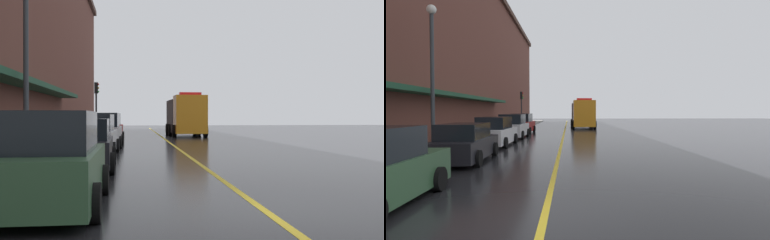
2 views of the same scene
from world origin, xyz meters
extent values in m
plane|color=black|center=(0.00, 25.00, 0.00)|extent=(112.00, 112.00, 0.00)
cube|color=gray|center=(-6.20, 25.00, 0.07)|extent=(2.40, 70.00, 0.15)
cube|color=gold|center=(0.00, 25.00, 0.00)|extent=(0.16, 70.00, 0.01)
cube|color=#19472D|center=(-6.85, 16.00, 3.10)|extent=(1.20, 22.40, 0.24)
cube|color=#2D5133|center=(-3.89, 0.96, 0.61)|extent=(1.93, 4.55, 0.87)
cube|color=black|center=(-3.89, 0.73, 1.41)|extent=(1.72, 2.51, 0.71)
cylinder|color=black|center=(-4.85, 2.36, 0.32)|extent=(0.22, 0.64, 0.64)
cylinder|color=black|center=(-2.94, 2.37, 0.32)|extent=(0.22, 0.64, 0.64)
cylinder|color=black|center=(-2.92, -0.44, 0.32)|extent=(0.22, 0.64, 0.64)
cube|color=black|center=(-3.87, 7.31, 0.57)|extent=(1.85, 4.66, 0.78)
cube|color=black|center=(-3.86, 7.08, 1.28)|extent=(1.63, 2.58, 0.64)
cylinder|color=black|center=(-4.78, 8.73, 0.32)|extent=(0.23, 0.64, 0.64)
cylinder|color=black|center=(-3.01, 8.77, 0.32)|extent=(0.23, 0.64, 0.64)
cylinder|color=black|center=(-4.72, 5.86, 0.32)|extent=(0.23, 0.64, 0.64)
cylinder|color=black|center=(-2.95, 5.90, 0.32)|extent=(0.23, 0.64, 0.64)
cube|color=silver|center=(-3.99, 13.12, 0.61)|extent=(1.91, 4.53, 0.87)
cube|color=black|center=(-4.00, 12.89, 1.40)|extent=(1.67, 2.51, 0.71)
cylinder|color=black|center=(-4.85, 14.53, 0.32)|extent=(0.24, 0.65, 0.64)
cylinder|color=black|center=(-3.05, 14.48, 0.32)|extent=(0.24, 0.65, 0.64)
cylinder|color=black|center=(-4.93, 11.75, 0.32)|extent=(0.24, 0.65, 0.64)
cylinder|color=black|center=(-3.13, 11.70, 0.32)|extent=(0.24, 0.65, 0.64)
cube|color=silver|center=(-3.93, 18.69, 0.64)|extent=(1.93, 4.29, 0.93)
cube|color=black|center=(-3.94, 18.48, 1.48)|extent=(1.71, 2.37, 0.76)
cylinder|color=black|center=(-4.84, 20.03, 0.32)|extent=(0.23, 0.64, 0.64)
cylinder|color=black|center=(-2.97, 19.99, 0.32)|extent=(0.23, 0.64, 0.64)
cylinder|color=black|center=(-4.89, 17.39, 0.32)|extent=(0.23, 0.64, 0.64)
cylinder|color=black|center=(-3.02, 17.35, 0.32)|extent=(0.23, 0.64, 0.64)
cube|color=maroon|center=(-4.00, 24.00, 0.64)|extent=(1.97, 4.44, 0.93)
cube|color=black|center=(-4.01, 23.78, 1.49)|extent=(1.71, 2.47, 0.76)
cylinder|color=black|center=(-4.86, 25.40, 0.32)|extent=(0.24, 0.65, 0.64)
cylinder|color=black|center=(-3.04, 25.33, 0.32)|extent=(0.24, 0.65, 0.64)
cylinder|color=black|center=(-4.96, 22.68, 0.32)|extent=(0.24, 0.65, 0.64)
cylinder|color=black|center=(-3.14, 22.61, 0.32)|extent=(0.24, 0.65, 0.64)
cube|color=orange|center=(2.24, 30.12, 1.83)|extent=(2.55, 2.35, 3.05)
cube|color=#3F3F42|center=(2.14, 34.39, 1.71)|extent=(2.62, 5.63, 2.81)
cube|color=red|center=(2.24, 30.12, 3.47)|extent=(1.76, 0.64, 0.24)
cylinder|color=black|center=(3.50, 30.24, 0.50)|extent=(0.32, 1.01, 1.00)
cylinder|color=black|center=(0.97, 30.18, 0.50)|extent=(0.32, 1.01, 1.00)
cylinder|color=black|center=(3.42, 33.72, 0.50)|extent=(0.32, 1.01, 1.00)
cylinder|color=black|center=(0.89, 33.66, 0.50)|extent=(0.32, 1.01, 1.00)
cylinder|color=black|center=(3.37, 35.97, 0.50)|extent=(0.32, 1.01, 1.00)
cylinder|color=black|center=(0.84, 35.92, 0.50)|extent=(0.32, 1.01, 1.00)
cylinder|color=#4C4C51|center=(-5.35, 15.52, 0.68)|extent=(0.07, 0.07, 1.05)
cube|color=black|center=(-5.35, 15.52, 1.34)|extent=(0.14, 0.18, 0.28)
cylinder|color=#4C4C51|center=(-5.35, 18.43, 0.68)|extent=(0.07, 0.07, 1.05)
cube|color=black|center=(-5.35, 18.43, 1.34)|extent=(0.14, 0.18, 0.28)
cylinder|color=#33383D|center=(-5.95, 8.97, 3.40)|extent=(0.18, 0.18, 6.50)
cylinder|color=#232326|center=(-5.30, 31.84, 1.85)|extent=(0.14, 0.14, 3.40)
cube|color=black|center=(-5.30, 31.84, 4.00)|extent=(0.28, 0.36, 0.90)
sphere|color=red|center=(-5.14, 31.84, 4.30)|extent=(0.16, 0.16, 0.16)
sphere|color=gold|center=(-5.14, 31.84, 4.00)|extent=(0.16, 0.16, 0.16)
sphere|color=green|center=(-5.14, 31.84, 3.70)|extent=(0.16, 0.16, 0.16)
camera|label=1|loc=(-2.31, -8.02, 1.67)|focal=44.90mm
camera|label=2|loc=(0.50, -5.84, 2.11)|focal=28.97mm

